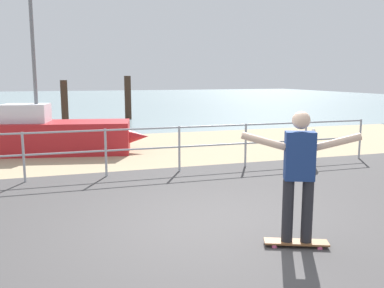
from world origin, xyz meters
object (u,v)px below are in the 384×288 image
(bollard_short, at_px, (312,152))
(seagull, at_px, (313,134))
(sailboat, at_px, (55,135))
(skateboarder, at_px, (299,169))
(skateboard, at_px, (296,242))

(bollard_short, relative_size, seagull, 1.79)
(sailboat, bearing_deg, skateboarder, -69.62)
(sailboat, relative_size, skateboarder, 3.07)
(sailboat, bearing_deg, skateboard, -69.62)
(skateboard, height_order, bollard_short, bollard_short)
(skateboard, distance_m, skateboarder, 0.95)
(skateboarder, bearing_deg, skateboard, -26.57)
(sailboat, height_order, bollard_short, sailboat)
(seagull, bearing_deg, bollard_short, -130.92)
(skateboard, xyz_separation_m, seagull, (3.00, 4.19, 0.72))
(skateboard, distance_m, bollard_short, 5.14)
(skateboarder, bearing_deg, bollard_short, 54.40)
(skateboard, bearing_deg, seagull, 54.38)
(sailboat, height_order, skateboard, sailboat)
(sailboat, relative_size, skateboard, 6.21)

